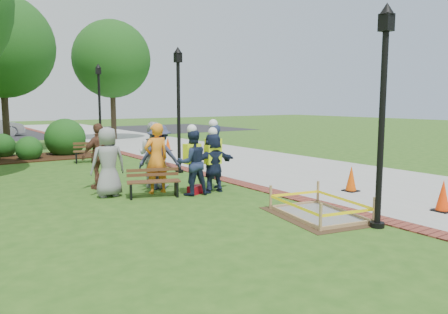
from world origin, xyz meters
TOP-DOWN VIEW (x-y plane):
  - ground at (0.00, 0.00)m, footprint 100.00×100.00m
  - sidewalk at (5.00, 10.00)m, footprint 6.00×60.00m
  - brick_edging at (1.75, 10.00)m, footprint 0.50×60.00m
  - mulch_bed at (-3.00, 12.00)m, footprint 7.00×3.00m
  - parking_lot at (0.00, 27.00)m, footprint 36.00×12.00m
  - wet_concrete_pad at (0.94, -1.76)m, footprint 2.11×2.58m
  - bench_near at (-1.17, 1.96)m, footprint 1.41×0.87m
  - bench_far at (-0.37, 9.22)m, footprint 1.57×0.86m
  - cone_front at (3.45, -3.09)m, footprint 0.37×0.37m
  - cone_back at (3.53, -0.50)m, footprint 0.37×0.37m
  - cone_far at (3.98, 11.12)m, footprint 0.35×0.35m
  - toolbox at (-0.08, 1.69)m, footprint 0.50×0.39m
  - lamp_near at (1.25, -3.00)m, footprint 0.28×0.28m
  - lamp_mid at (1.25, 5.00)m, footprint 0.28×0.28m
  - lamp_far at (1.25, 13.00)m, footprint 0.28×0.28m
  - tree_back at (-2.64, 15.05)m, footprint 4.86×4.86m
  - tree_right at (4.13, 18.88)m, footprint 4.85×4.85m
  - shrub_c at (-2.35, 11.46)m, footprint 1.08×1.08m
  - shrub_d at (-0.63, 12.33)m, footprint 1.80×1.80m
  - shrub_e at (-3.14, 13.05)m, footprint 1.13×1.13m
  - casual_person_a at (-2.09, 2.69)m, footprint 0.60×0.41m
  - casual_person_b at (-0.88, 2.38)m, footprint 0.60×0.39m
  - casual_person_c at (-0.58, 3.19)m, footprint 0.66×0.71m
  - casual_person_d at (-1.92, 3.82)m, footprint 0.65×0.49m
  - casual_person_e at (-0.57, 2.81)m, footprint 0.69×0.63m
  - hivis_worker_a at (0.43, 1.63)m, footprint 0.52×0.34m
  - hivis_worker_b at (0.68, 1.99)m, footprint 0.67×0.53m
  - hivis_worker_c at (-0.22, 1.62)m, footprint 0.59×0.43m

SIDE VIEW (x-z plane):
  - ground at x=0.00m, z-range 0.00..0.00m
  - shrub_c at x=-2.35m, z-range -0.54..0.54m
  - shrub_d at x=-0.63m, z-range -0.90..0.90m
  - shrub_e at x=-3.14m, z-range -0.56..0.56m
  - parking_lot at x=0.00m, z-range 0.00..0.01m
  - sidewalk at x=5.00m, z-range 0.00..0.02m
  - brick_edging at x=1.75m, z-range 0.00..0.03m
  - mulch_bed at x=-3.00m, z-range -0.01..0.04m
  - toolbox at x=-0.08m, z-range 0.00..0.22m
  - bench_near at x=-1.17m, z-range -0.13..0.59m
  - wet_concrete_pad at x=0.94m, z-range -0.04..0.51m
  - bench_far at x=-0.37m, z-range -0.15..0.66m
  - cone_far at x=3.98m, z-range -0.01..0.67m
  - cone_back at x=3.53m, z-range -0.01..0.71m
  - cone_front at x=3.45m, z-range -0.01..0.72m
  - hivis_worker_a at x=0.43m, z-range 0.00..1.76m
  - casual_person_a at x=-2.09m, z-range 0.00..1.80m
  - casual_person_e at x=-0.57m, z-range 0.00..1.80m
  - casual_person_d at x=-1.92m, z-range 0.00..1.84m
  - hivis_worker_c at x=-0.22m, z-range -0.01..1.85m
  - casual_person_c at x=-0.58m, z-range 0.00..1.87m
  - casual_person_b at x=-0.88m, z-range 0.00..1.87m
  - hivis_worker_b at x=0.68m, z-range -0.01..1.95m
  - lamp_near at x=1.25m, z-range 0.35..4.61m
  - lamp_mid at x=1.25m, z-range 0.35..4.61m
  - lamp_far at x=1.25m, z-range 0.35..4.61m
  - tree_back at x=-2.64m, z-range 1.28..8.73m
  - tree_right at x=4.13m, z-range 1.31..8.80m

